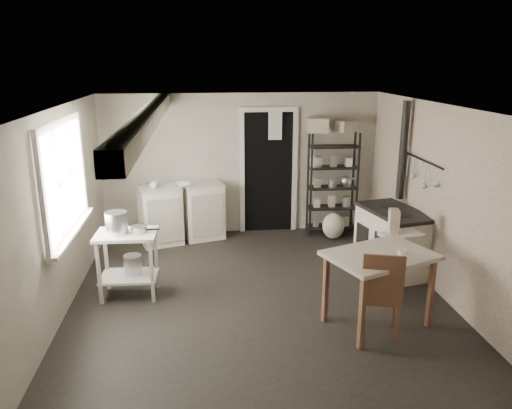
{
  "coord_description": "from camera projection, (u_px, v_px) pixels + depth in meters",
  "views": [
    {
      "loc": [
        -0.65,
        -5.52,
        2.81
      ],
      "look_at": [
        0.0,
        0.3,
        1.1
      ],
      "focal_mm": 35.0,
      "sensor_mm": 36.0,
      "label": 1
    }
  ],
  "objects": [
    {
      "name": "floor",
      "position": [
        259.0,
        297.0,
        6.12
      ],
      "size": [
        5.0,
        5.0,
        0.0
      ],
      "primitive_type": "plane",
      "color": "black",
      "rests_on": "ground"
    },
    {
      "name": "ceiling",
      "position": [
        259.0,
        107.0,
        5.48
      ],
      "size": [
        5.0,
        5.0,
        0.0
      ],
      "primitive_type": "plane",
      "rotation": [
        3.14,
        0.0,
        0.0
      ],
      "color": "white",
      "rests_on": "wall_back"
    },
    {
      "name": "wall_back",
      "position": [
        241.0,
        164.0,
        8.18
      ],
      "size": [
        4.5,
        0.02,
        2.3
      ],
      "primitive_type": "cube",
      "color": "#A89F90",
      "rests_on": "ground"
    },
    {
      "name": "wall_front",
      "position": [
        301.0,
        311.0,
        3.42
      ],
      "size": [
        4.5,
        0.02,
        2.3
      ],
      "primitive_type": "cube",
      "color": "#A89F90",
      "rests_on": "ground"
    },
    {
      "name": "wall_left",
      "position": [
        59.0,
        214.0,
        5.56
      ],
      "size": [
        0.02,
        5.0,
        2.3
      ],
      "primitive_type": "cube",
      "color": "#A89F90",
      "rests_on": "ground"
    },
    {
      "name": "wall_right",
      "position": [
        443.0,
        202.0,
        6.04
      ],
      "size": [
        0.02,
        5.0,
        2.3
      ],
      "primitive_type": "cube",
      "color": "#A89F90",
      "rests_on": "ground"
    },
    {
      "name": "window",
      "position": [
        63.0,
        179.0,
        5.66
      ],
      "size": [
        0.12,
        1.76,
        1.28
      ],
      "primitive_type": null,
      "color": "beige",
      "rests_on": "wall_left"
    },
    {
      "name": "doorway",
      "position": [
        268.0,
        173.0,
        8.25
      ],
      "size": [
        0.96,
        0.1,
        2.08
      ],
      "primitive_type": null,
      "color": "beige",
      "rests_on": "ground"
    },
    {
      "name": "ceiling_beam",
      "position": [
        149.0,
        118.0,
        5.38
      ],
      "size": [
        0.18,
        5.0,
        0.18
      ],
      "primitive_type": null,
      "color": "beige",
      "rests_on": "ceiling"
    },
    {
      "name": "wallpaper_panel",
      "position": [
        442.0,
        202.0,
        6.04
      ],
      "size": [
        0.01,
        5.0,
        2.3
      ],
      "primitive_type": null,
      "color": "#BCAA99",
      "rests_on": "wall_right"
    },
    {
      "name": "utensil_rail",
      "position": [
        420.0,
        160.0,
        6.49
      ],
      "size": [
        0.06,
        1.2,
        0.44
      ],
      "primitive_type": null,
      "color": "silver",
      "rests_on": "wall_right"
    },
    {
      "name": "prep_table",
      "position": [
        128.0,
        265.0,
        6.06
      ],
      "size": [
        0.74,
        0.54,
        0.82
      ],
      "primitive_type": null,
      "rotation": [
        0.0,
        0.0,
        -0.04
      ],
      "color": "beige",
      "rests_on": "ground"
    },
    {
      "name": "stockpot",
      "position": [
        116.0,
        223.0,
        5.9
      ],
      "size": [
        0.31,
        0.31,
        0.28
      ],
      "primitive_type": "cylinder",
      "rotation": [
        0.0,
        0.0,
        0.21
      ],
      "color": "silver",
      "rests_on": "prep_table"
    },
    {
      "name": "saucepan",
      "position": [
        139.0,
        230.0,
        5.95
      ],
      "size": [
        0.25,
        0.25,
        0.1
      ],
      "primitive_type": "cylinder",
      "rotation": [
        0.0,
        0.0,
        -0.42
      ],
      "color": "silver",
      "rests_on": "prep_table"
    },
    {
      "name": "bucket",
      "position": [
        133.0,
        264.0,
        6.12
      ],
      "size": [
        0.27,
        0.27,
        0.24
      ],
      "primitive_type": "cylinder",
      "rotation": [
        0.0,
        0.0,
        -0.29
      ],
      "color": "silver",
      "rests_on": "prep_table"
    },
    {
      "name": "base_cabinets",
      "position": [
        181.0,
        212.0,
        7.97
      ],
      "size": [
        1.49,
        0.96,
        0.9
      ],
      "primitive_type": null,
      "rotation": [
        0.0,
        0.0,
        0.29
      ],
      "color": "silver",
      "rests_on": "ground"
    },
    {
      "name": "mixing_bowl",
      "position": [
        183.0,
        183.0,
        7.74
      ],
      "size": [
        0.37,
        0.37,
        0.07
      ],
      "primitive_type": "imported",
      "rotation": [
        0.0,
        0.0,
        0.26
      ],
      "color": "white",
      "rests_on": "base_cabinets"
    },
    {
      "name": "counter_cup",
      "position": [
        153.0,
        184.0,
        7.65
      ],
      "size": [
        0.14,
        0.14,
        0.1
      ],
      "primitive_type": "imported",
      "rotation": [
        0.0,
        0.0,
        -0.12
      ],
      "color": "white",
      "rests_on": "base_cabinets"
    },
    {
      "name": "shelf_rack",
      "position": [
        333.0,
        178.0,
        8.14
      ],
      "size": [
        0.81,
        0.33,
        1.69
      ],
      "primitive_type": null,
      "rotation": [
        0.0,
        0.0,
        -0.02
      ],
      "color": "black",
      "rests_on": "ground"
    },
    {
      "name": "shelf_jar",
      "position": [
        314.0,
        153.0,
        7.97
      ],
      "size": [
        0.1,
        0.1,
        0.2
      ],
      "primitive_type": "imported",
      "rotation": [
        0.0,
        0.0,
        0.09
      ],
      "color": "white",
      "rests_on": "shelf_rack"
    },
    {
      "name": "storage_box_a",
      "position": [
        318.0,
        112.0,
        7.84
      ],
      "size": [
        0.35,
        0.32,
        0.22
      ],
      "primitive_type": "cube",
      "rotation": [
        0.0,
        0.0,
        -0.12
      ],
      "color": "beige",
      "rests_on": "shelf_rack"
    },
    {
      "name": "storage_box_b",
      "position": [
        346.0,
        113.0,
        7.91
      ],
      "size": [
        0.35,
        0.34,
        0.17
      ],
      "primitive_type": "cube",
      "rotation": [
        0.0,
        0.0,
        0.41
      ],
      "color": "beige",
      "rests_on": "shelf_rack"
    },
    {
      "name": "stove",
      "position": [
        393.0,
        240.0,
        6.81
      ],
      "size": [
        0.83,
        1.2,
        0.86
      ],
      "primitive_type": null,
      "rotation": [
        0.0,
        0.0,
        0.21
      ],
      "color": "silver",
      "rests_on": "ground"
    },
    {
      "name": "stovepipe",
      "position": [
        403.0,
        151.0,
        6.9
      ],
      "size": [
        0.12,
        0.12,
        1.37
      ],
      "primitive_type": null,
      "rotation": [
        0.0,
        0.0,
        -0.17
      ],
      "color": "black",
      "rests_on": "stove"
    },
    {
      "name": "side_ledge",
      "position": [
        399.0,
        261.0,
        6.1
      ],
      "size": [
        0.56,
        0.38,
        0.79
      ],
      "primitive_type": null,
      "rotation": [
        0.0,
        0.0,
        0.22
      ],
      "color": "beige",
      "rests_on": "ground"
    },
    {
      "name": "oats_box",
      "position": [
        394.0,
        215.0,
        5.98
      ],
      "size": [
        0.15,
        0.21,
        0.28
      ],
      "primitive_type": "cube",
      "rotation": [
        0.0,
        0.0,
        -0.23
      ],
      "color": "beige",
      "rests_on": "side_ledge"
    },
    {
      "name": "work_table",
      "position": [
        378.0,
        292.0,
        5.41
      ],
      "size": [
        1.3,
        1.11,
        0.83
      ],
      "primitive_type": null,
      "rotation": [
        0.0,
        0.0,
        0.38
      ],
      "color": "beige",
      "rests_on": "ground"
    },
    {
      "name": "table_cup",
      "position": [
        402.0,
        261.0,
        5.15
      ],
      "size": [
        0.12,
        0.12,
        0.1
      ],
      "primitive_type": "imported",
      "rotation": [
        0.0,
        0.0,
        -0.13
      ],
      "color": "white",
      "rests_on": "work_table"
    },
    {
      "name": "chair",
      "position": [
        380.0,
        293.0,
        5.15
      ],
      "size": [
        0.51,
        0.52,
        0.98
      ],
      "primitive_type": null,
      "rotation": [
        0.0,
        0.0,
        -0.29
      ],
      "color": "#543524",
      "rests_on": "ground"
    },
    {
      "name": "flour_sack",
      "position": [
        333.0,
        224.0,
        8.06
      ],
      "size": [
        0.43,
        0.39,
        0.43
      ],
      "primitive_type": "ellipsoid",
      "rotation": [
        0.0,
        0.0,
        -0.3
      ],
      "color": "beige",
      "rests_on": "ground"
    },
    {
      "name": "floor_crock",
      "position": [
        378.0,
        290.0,
        6.13
      ],
      "size": [
        0.15,
        0.15,
        0.15
      ],
      "primitive_type": "cylinder",
      "rotation": [
        0.0,
        0.0,
        -0.39
      ],
      "color": "white",
      "rests_on": "ground"
    }
  ]
}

